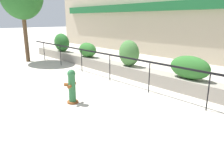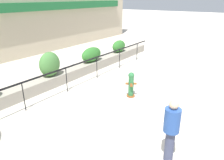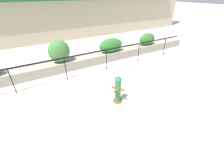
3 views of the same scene
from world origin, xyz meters
name	(u,v)px [view 1 (image 1 of 3)]	position (x,y,z in m)	size (l,w,h in m)	color
planter_wall_low	(128,71)	(0.00, 6.00, 0.25)	(18.00, 0.70, 0.50)	gray
fence_railing_segment	(110,57)	(0.00, 4.90, 1.02)	(15.00, 0.05, 1.15)	black
hedge_bush_0	(62,42)	(-6.09, 6.00, 1.08)	(1.55, 0.70, 1.16)	#235B23
hedge_bush_1	(87,50)	(-3.18, 6.00, 0.90)	(1.33, 0.70, 0.79)	#2D6B28
hedge_bush_2	(129,53)	(0.05, 6.00, 1.08)	(1.07, 0.70, 1.16)	#427538
hedge_bush_3	(190,67)	(3.04, 6.00, 0.91)	(1.51, 0.62, 0.83)	#2D6B28
fire_hydrant	(72,86)	(1.19, 2.30, 0.55)	(0.49, 0.49, 1.08)	brown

